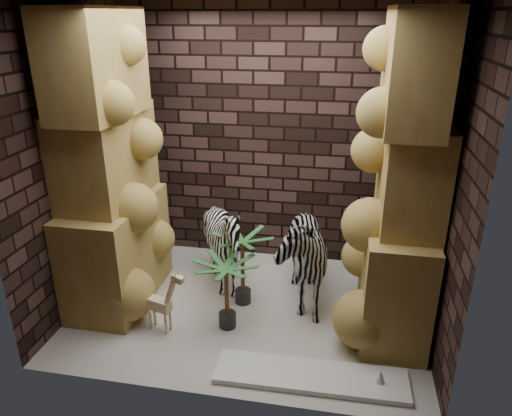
% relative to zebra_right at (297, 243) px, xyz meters
% --- Properties ---
extents(floor, '(3.50, 3.50, 0.00)m').
position_rel_zebra_right_xyz_m(floor, '(-0.46, -0.28, -0.67)').
color(floor, silver).
rests_on(floor, ground).
extents(wall_back, '(3.50, 0.00, 3.50)m').
position_rel_zebra_right_xyz_m(wall_back, '(-0.46, 0.97, 0.83)').
color(wall_back, black).
rests_on(wall_back, ground).
extents(wall_front, '(3.50, 0.00, 3.50)m').
position_rel_zebra_right_xyz_m(wall_front, '(-0.46, -1.53, 0.83)').
color(wall_front, black).
rests_on(wall_front, ground).
extents(wall_left, '(0.00, 3.00, 3.00)m').
position_rel_zebra_right_xyz_m(wall_left, '(-2.21, -0.28, 0.83)').
color(wall_left, black).
rests_on(wall_left, ground).
extents(wall_right, '(0.00, 3.00, 3.00)m').
position_rel_zebra_right_xyz_m(wall_right, '(1.29, -0.28, 0.83)').
color(wall_right, black).
rests_on(wall_right, ground).
extents(rock_pillar_left, '(0.68, 1.30, 3.00)m').
position_rel_zebra_right_xyz_m(rock_pillar_left, '(-1.86, -0.28, 0.83)').
color(rock_pillar_left, tan).
rests_on(rock_pillar_left, floor).
extents(rock_pillar_right, '(0.58, 1.25, 3.00)m').
position_rel_zebra_right_xyz_m(rock_pillar_right, '(0.96, -0.28, 0.83)').
color(rock_pillar_right, tan).
rests_on(rock_pillar_right, floor).
extents(zebra_right, '(0.88, 1.25, 1.34)m').
position_rel_zebra_right_xyz_m(zebra_right, '(0.00, 0.00, 0.00)').
color(zebra_right, white).
rests_on(zebra_right, floor).
extents(zebra_left, '(1.15, 1.30, 1.00)m').
position_rel_zebra_right_xyz_m(zebra_left, '(-0.79, 0.06, -0.17)').
color(zebra_left, white).
rests_on(zebra_left, floor).
extents(giraffe_toy, '(0.39, 0.22, 0.72)m').
position_rel_zebra_right_xyz_m(giraffe_toy, '(-1.23, -0.77, -0.31)').
color(giraffe_toy, beige).
rests_on(giraffe_toy, floor).
extents(palm_front, '(0.36, 0.36, 0.82)m').
position_rel_zebra_right_xyz_m(palm_front, '(-0.54, -0.16, -0.26)').
color(palm_front, '#24642B').
rests_on(palm_front, floor).
extents(palm_back, '(0.36, 0.36, 0.73)m').
position_rel_zebra_right_xyz_m(palm_back, '(-0.60, -0.60, -0.30)').
color(palm_back, '#24642B').
rests_on(palm_back, floor).
extents(surfboard, '(1.63, 0.43, 0.05)m').
position_rel_zebra_right_xyz_m(surfboard, '(0.27, -1.19, -0.65)').
color(surfboard, white).
rests_on(surfboard, floor).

